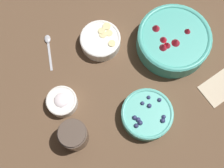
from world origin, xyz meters
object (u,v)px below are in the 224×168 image
Objects in this scene: bowl_blueberries at (147,114)px; bowl_cream at (62,101)px; jar_chocolate at (74,135)px; bowl_strawberries at (173,40)px; bowl_bananas at (101,40)px.

bowl_cream is at bearing 155.75° from bowl_blueberries.
jar_chocolate is (0.01, -0.12, 0.02)m from bowl_cream.
bowl_strawberries is 0.28m from bowl_blueberries.
bowl_bananas is at bearing 61.36° from jar_chocolate.
bowl_strawberries is at bearing 14.24° from bowl_cream.
bowl_cream is 1.06× the size of jar_chocolate.
jar_chocolate is (-0.41, -0.23, -0.00)m from bowl_strawberries.
bowl_strawberries is 0.43m from bowl_cream.
bowl_blueberries is 1.77× the size of jar_chocolate.
bowl_blueberries is at bearing -75.10° from bowl_bananas.
bowl_blueberries is at bearing -126.15° from bowl_strawberries.
bowl_cream is (-0.26, 0.12, -0.00)m from bowl_blueberries.
bowl_bananas is at bearing 45.28° from bowl_cream.
jar_chocolate is at bearing -83.73° from bowl_cream.
bowl_strawberries is at bearing 53.85° from bowl_blueberries.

